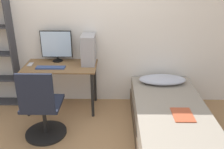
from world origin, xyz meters
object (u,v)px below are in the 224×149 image
monitor (56,45)px  pc_tower (89,49)px  office_chair (42,112)px  bed (169,119)px  keyboard (51,68)px

monitor → pc_tower: 0.51m
pc_tower → office_chair: bearing=-121.9°
bed → monitor: size_ratio=3.87×
bed → monitor: (-1.61, 0.82, 0.76)m
monitor → keyboard: size_ratio=1.15×
office_chair → pc_tower: (0.52, 0.84, 0.57)m
office_chair → pc_tower: 1.14m
keyboard → office_chair: bearing=-88.9°
monitor → keyboard: bearing=-96.9°
office_chair → pc_tower: pc_tower is taller
bed → monitor: monitor is taller
monitor → office_chair: bearing=-91.6°
keyboard → pc_tower: size_ratio=0.95×
office_chair → monitor: monitor is taller
keyboard → pc_tower: (0.54, 0.21, 0.21)m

